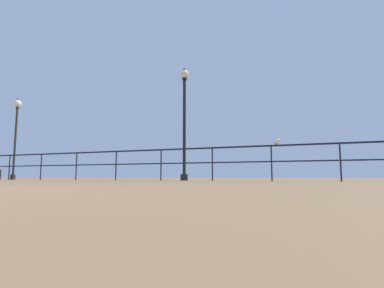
% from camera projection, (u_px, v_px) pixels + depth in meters
% --- Properties ---
extents(pier_railing, '(24.21, 0.05, 1.09)m').
position_uv_depth(pier_railing, '(186.00, 157.00, 9.96)').
color(pier_railing, black).
rests_on(pier_railing, ground_plane).
extents(lamppost_left, '(0.33, 0.33, 3.73)m').
position_uv_depth(lamppost_left, '(16.00, 127.00, 13.54)').
color(lamppost_left, '#2E281E').
rests_on(lamppost_left, ground_plane).
extents(lamppost_center, '(0.31, 0.31, 4.04)m').
position_uv_depth(lamppost_center, '(184.00, 115.00, 10.48)').
color(lamppost_center, black).
rests_on(lamppost_center, ground_plane).
extents(seagull_on_rail, '(0.23, 0.33, 0.17)m').
position_uv_depth(seagull_on_rail, '(277.00, 142.00, 8.91)').
color(seagull_on_rail, silver).
rests_on(seagull_on_rail, pier_railing).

